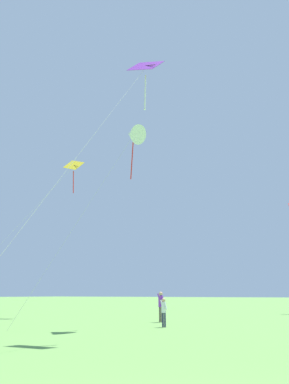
% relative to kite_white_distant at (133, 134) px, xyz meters
% --- Properties ---
extents(kite_white_distant, '(4.33, 5.85, 11.79)m').
position_rel_kite_white_distant_xyz_m(kite_white_distant, '(0.00, 0.00, 0.00)').
color(kite_white_distant, white).
rests_on(kite_white_distant, ground_plane).
extents(kite_purple_streamer, '(1.76, 9.65, 13.73)m').
position_rel_kite_white_distant_xyz_m(kite_purple_streamer, '(2.72, -3.23, 1.31)').
color(kite_purple_streamer, purple).
rests_on(kite_purple_streamer, ground_plane).
extents(kite_yellow_diamond, '(3.97, 9.31, 13.20)m').
position_rel_kite_white_distant_xyz_m(kite_yellow_diamond, '(-9.72, 5.00, 0.77)').
color(kite_yellow_diamond, yellow).
rests_on(kite_yellow_diamond, ground_plane).
extents(person_near_tree, '(0.57, 0.26, 1.79)m').
position_rel_kite_white_distant_xyz_m(person_near_tree, '(-0.17, 3.52, -9.94)').
color(person_near_tree, '#665B4C').
rests_on(person_near_tree, ground_plane).
extents(person_child_small, '(0.46, 0.20, 1.44)m').
position_rel_kite_white_distant_xyz_m(person_child_small, '(1.64, 0.58, -10.15)').
color(person_child_small, '#2D3351').
rests_on(person_child_small, ground_plane).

